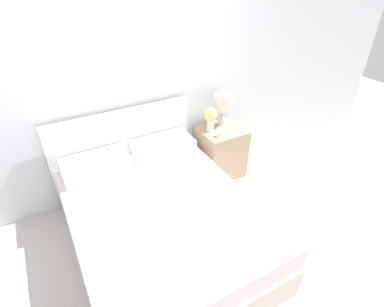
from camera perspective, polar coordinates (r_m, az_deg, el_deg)
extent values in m
plane|color=#BCB7B2|center=(3.61, -11.82, -6.37)|extent=(12.00, 12.00, 0.00)
cube|color=white|center=(3.05, -15.07, 13.73)|extent=(8.00, 0.06, 2.60)
cube|color=beige|center=(2.83, -5.55, -15.01)|extent=(1.47, 1.94, 0.31)
cube|color=white|center=(2.64, -5.86, -11.19)|extent=(1.44, 1.90, 0.22)
cube|color=white|center=(3.30, -12.63, 0.07)|extent=(1.50, 0.05, 0.99)
cube|color=white|center=(3.01, -17.86, -2.15)|extent=(0.62, 0.36, 0.14)
cube|color=white|center=(3.17, -5.53, 1.34)|extent=(0.62, 0.36, 0.14)
cube|color=tan|center=(3.62, 5.40, 0.36)|extent=(0.50, 0.47, 0.61)
sphere|color=#B2AD93|center=(3.37, 7.84, 0.85)|extent=(0.02, 0.02, 0.02)
cylinder|color=white|center=(3.57, 5.62, 6.14)|extent=(0.09, 0.09, 0.07)
cylinder|color=#B7B29E|center=(3.53, 5.70, 7.54)|extent=(0.02, 0.02, 0.12)
cylinder|color=silver|center=(3.47, 5.83, 9.72)|extent=(0.21, 0.21, 0.17)
cylinder|color=white|center=(3.39, 3.50, 5.43)|extent=(0.07, 0.07, 0.15)
sphere|color=#E5D17F|center=(3.33, 3.58, 7.45)|extent=(0.15, 0.15, 0.15)
sphere|color=#609356|center=(3.37, 4.11, 6.99)|extent=(0.07, 0.07, 0.07)
cylinder|color=white|center=(3.33, 5.37, 3.36)|extent=(0.10, 0.10, 0.01)
cylinder|color=white|center=(3.31, 5.39, 3.85)|extent=(0.06, 0.06, 0.06)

